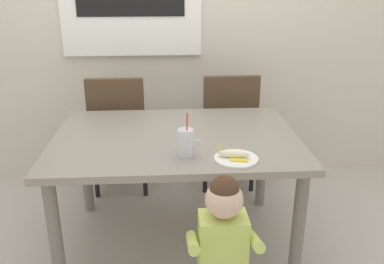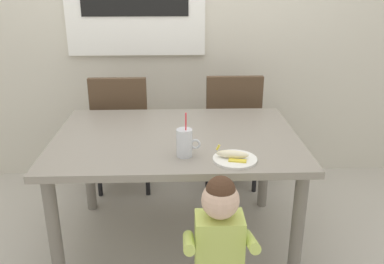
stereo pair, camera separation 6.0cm
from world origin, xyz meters
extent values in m
plane|color=#B7B2A8|center=(0.00, 0.00, 0.00)|extent=(24.00, 24.00, 0.00)
cube|color=beige|center=(0.00, 1.11, 1.45)|extent=(6.40, 0.12, 2.90)
cube|color=white|center=(-0.31, 1.03, 1.45)|extent=(1.08, 0.04, 0.79)
cube|color=black|center=(-0.31, 1.00, 1.45)|extent=(0.82, 0.01, 0.19)
cube|color=gray|center=(0.00, 0.00, 0.73)|extent=(1.45, 1.03, 0.04)
cylinder|color=slate|center=(-0.65, -0.44, 0.36)|extent=(0.07, 0.07, 0.71)
cylinder|color=slate|center=(0.65, -0.44, 0.36)|extent=(0.07, 0.07, 0.71)
cylinder|color=slate|center=(-0.65, 0.44, 0.36)|extent=(0.07, 0.07, 0.71)
cylinder|color=slate|center=(0.65, 0.44, 0.36)|extent=(0.07, 0.07, 0.71)
cube|color=#4C3826|center=(-0.43, 0.82, 0.45)|extent=(0.44, 0.44, 0.06)
cube|color=#4C3826|center=(-0.43, 0.62, 0.72)|extent=(0.42, 0.05, 0.48)
cylinder|color=black|center=(-0.24, 1.01, 0.21)|extent=(0.04, 0.04, 0.42)
cylinder|color=black|center=(-0.62, 1.01, 0.21)|extent=(0.04, 0.04, 0.42)
cylinder|color=black|center=(-0.24, 0.63, 0.21)|extent=(0.04, 0.04, 0.42)
cylinder|color=black|center=(-0.62, 0.63, 0.21)|extent=(0.04, 0.04, 0.42)
cube|color=#4C3826|center=(0.43, 0.84, 0.45)|extent=(0.44, 0.44, 0.06)
cube|color=#4C3826|center=(0.43, 0.64, 0.72)|extent=(0.42, 0.05, 0.48)
cylinder|color=black|center=(0.62, 1.03, 0.21)|extent=(0.04, 0.04, 0.42)
cylinder|color=black|center=(0.24, 1.03, 0.21)|extent=(0.04, 0.04, 0.42)
cylinder|color=black|center=(0.62, 0.65, 0.21)|extent=(0.04, 0.04, 0.42)
cylinder|color=black|center=(0.24, 0.65, 0.21)|extent=(0.04, 0.04, 0.42)
cube|color=#C6DB66|center=(0.19, -0.72, 0.49)|extent=(0.22, 0.15, 0.30)
sphere|color=beige|center=(0.19, -0.72, 0.72)|extent=(0.17, 0.17, 0.17)
sphere|color=#472D1E|center=(0.19, -0.72, 0.77)|extent=(0.13, 0.13, 0.13)
cylinder|color=#C6DB66|center=(0.05, -0.74, 0.52)|extent=(0.05, 0.24, 0.13)
cylinder|color=#C6DB66|center=(0.33, -0.74, 0.52)|extent=(0.05, 0.24, 0.13)
cylinder|color=silver|center=(0.04, -0.30, 0.83)|extent=(0.08, 0.08, 0.15)
cylinder|color=#B2D184|center=(0.04, -0.30, 0.80)|extent=(0.07, 0.07, 0.08)
torus|color=silver|center=(0.10, -0.30, 0.82)|extent=(0.06, 0.01, 0.06)
cylinder|color=#E5333F|center=(0.05, -0.31, 0.90)|extent=(0.01, 0.06, 0.22)
cylinder|color=white|center=(0.30, -0.36, 0.76)|extent=(0.23, 0.23, 0.01)
ellipsoid|color=#F4EAC6|center=(0.29, -0.36, 0.79)|extent=(0.18, 0.08, 0.04)
cube|color=yellow|center=(0.31, -0.40, 0.77)|extent=(0.09, 0.05, 0.01)
cube|color=yellow|center=(0.32, -0.33, 0.77)|extent=(0.09, 0.05, 0.01)
cylinder|color=yellow|center=(0.22, -0.35, 0.82)|extent=(0.03, 0.02, 0.03)
camera|label=1|loc=(-0.04, -2.27, 1.64)|focal=38.17mm
camera|label=2|loc=(0.01, -2.27, 1.64)|focal=38.17mm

